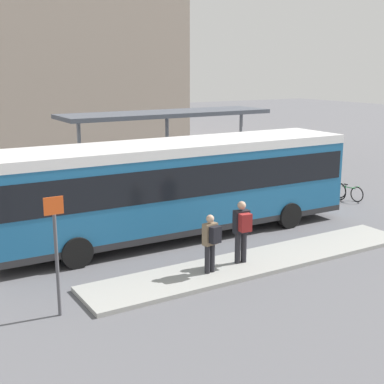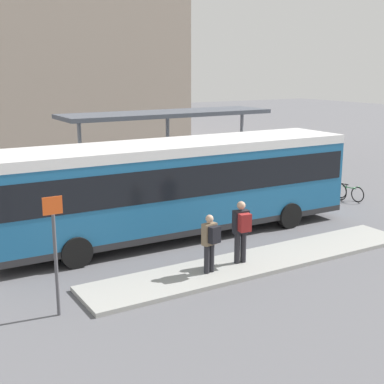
# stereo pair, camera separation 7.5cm
# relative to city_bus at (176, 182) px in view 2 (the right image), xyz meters

# --- Properties ---
(ground_plane) EXTENTS (120.00, 120.00, 0.00)m
(ground_plane) POSITION_rel_city_bus_xyz_m (-0.01, 0.00, -1.86)
(ground_plane) COLOR #5B5B60
(curb_island) EXTENTS (10.67, 1.80, 0.12)m
(curb_island) POSITION_rel_city_bus_xyz_m (0.74, -3.58, -1.80)
(curb_island) COLOR #9E9E99
(curb_island) RESTS_ON ground_plane
(city_bus) EXTENTS (12.57, 2.92, 3.17)m
(city_bus) POSITION_rel_city_bus_xyz_m (0.00, 0.00, 0.00)
(city_bus) COLOR #1E6093
(city_bus) RESTS_ON ground_plane
(pedestrian_waiting) EXTENTS (0.47, 0.50, 1.80)m
(pedestrian_waiting) POSITION_rel_city_bus_xyz_m (0.12, -3.54, -0.70)
(pedestrian_waiting) COLOR #232328
(pedestrian_waiting) RESTS_ON curb_island
(pedestrian_companion) EXTENTS (0.43, 0.46, 1.62)m
(pedestrian_companion) POSITION_rel_city_bus_xyz_m (-1.03, -3.72, -0.81)
(pedestrian_companion) COLOR #232328
(pedestrian_companion) RESTS_ON curb_island
(bicycle_green) EXTENTS (0.48, 1.56, 0.67)m
(bicycle_green) POSITION_rel_city_bus_xyz_m (8.77, 0.52, -1.52)
(bicycle_green) COLOR black
(bicycle_green) RESTS_ON ground_plane
(bicycle_black) EXTENTS (0.48, 1.76, 0.76)m
(bicycle_black) POSITION_rel_city_bus_xyz_m (8.47, 1.19, -1.48)
(bicycle_black) COLOR black
(bicycle_black) RESTS_ON ground_plane
(station_shelter) EXTENTS (9.56, 2.54, 3.66)m
(station_shelter) POSITION_rel_city_bus_xyz_m (2.79, 5.76, 1.60)
(station_shelter) COLOR #4C515B
(station_shelter) RESTS_ON ground_plane
(platform_sign) EXTENTS (0.44, 0.08, 2.80)m
(platform_sign) POSITION_rel_city_bus_xyz_m (-5.26, -3.86, -0.30)
(platform_sign) COLOR #4C4C51
(platform_sign) RESTS_ON ground_plane
(station_building) EXTENTS (21.40, 15.74, 19.11)m
(station_building) POSITION_rel_city_bus_xyz_m (1.36, 27.15, 7.70)
(station_building) COLOR gray
(station_building) RESTS_ON ground_plane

